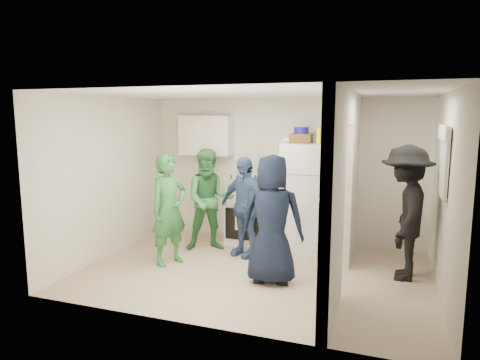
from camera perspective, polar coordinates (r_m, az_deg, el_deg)
name	(u,v)px	position (r m, az deg, el deg)	size (l,w,h in m)	color
floor	(255,272)	(6.23, 1.98, -12.14)	(4.80, 4.80, 0.00)	tan
wall_back	(284,171)	(7.53, 5.89, 1.27)	(4.80, 4.80, 0.00)	silver
wall_front	(205,211)	(4.34, -4.66, -4.18)	(4.80, 4.80, 0.00)	silver
wall_left	(109,177)	(7.00, -17.08, 0.36)	(3.40, 3.40, 0.00)	silver
wall_right	(446,196)	(5.69, 25.81, -1.96)	(3.40, 3.40, 0.00)	silver
ceiling	(256,93)	(5.84, 2.11, 11.47)	(4.80, 4.80, 0.00)	white
partition_pier_back	(351,179)	(6.76, 14.63, 0.18)	(0.12, 1.20, 2.50)	silver
partition_pier_front	(333,208)	(4.60, 12.32, -3.63)	(0.12, 1.20, 2.50)	silver
partition_header	(347,108)	(5.59, 14.08, 9.30)	(0.12, 1.00, 0.40)	silver
stove	(250,217)	(7.50, 1.28, -4.91)	(0.76, 0.63, 0.90)	white
upper_cabinet	(206,135)	(7.75, -4.53, 5.95)	(0.95, 0.34, 0.70)	silver
fridge	(305,196)	(7.15, 8.69, -2.19)	(0.72, 0.70, 1.76)	white
wicker_basket	(301,138)	(7.10, 8.15, 5.52)	(0.35, 0.25, 0.15)	brown
blue_bowl	(301,130)	(7.10, 8.17, 6.57)	(0.24, 0.24, 0.11)	navy
yellow_cup_stack_top	(319,136)	(6.90, 10.53, 5.79)	(0.09, 0.09, 0.25)	#F6FC15
wall_clock	(287,145)	(7.46, 6.28, 4.66)	(0.22, 0.22, 0.03)	white
spice_shelf	(283,165)	(7.47, 5.81, 1.98)	(0.35, 0.08, 0.03)	olive
nook_window	(445,161)	(5.83, 25.66, 2.27)	(0.03, 0.70, 0.80)	black
nook_window_frame	(444,161)	(5.83, 25.51, 2.27)	(0.04, 0.76, 0.86)	white
nook_valance	(443,133)	(5.80, 25.49, 5.72)	(0.04, 0.82, 0.18)	white
yellow_cup_stack_stove	(239,186)	(7.22, -0.15, -0.77)	(0.09, 0.09, 0.25)	orange
red_cup	(258,190)	(7.15, 2.47, -1.41)	(0.09, 0.09, 0.12)	#B10B1D
person_green_left	(169,210)	(6.43, -9.46, -3.92)	(0.60, 0.40, 1.65)	#387B31
person_green_center	(210,200)	(7.03, -4.08, -2.67)	(0.81, 0.63, 1.67)	#377D3D
person_denim	(244,207)	(6.72, 0.57, -3.57)	(0.93, 0.39, 1.58)	#38547B
person_navy	(272,219)	(5.64, 4.28, -5.25)	(0.84, 0.55, 1.72)	black
person_nook	(405,213)	(6.17, 21.18, -4.08)	(1.18, 0.68, 1.83)	black
bottle_a	(237,182)	(7.58, -0.37, -0.32)	(0.08, 0.08, 0.25)	brown
bottle_b	(238,184)	(7.36, -0.27, -0.57)	(0.08, 0.08, 0.26)	#1B4C19
bottle_c	(248,183)	(7.57, 1.08, -0.35)	(0.08, 0.08, 0.25)	#A9B3B8
bottle_d	(250,183)	(7.35, 1.31, -0.38)	(0.07, 0.07, 0.31)	#736314
bottle_e	(257,183)	(7.54, 2.33, -0.38)	(0.08, 0.08, 0.25)	#AAB1BC
bottle_f	(259,184)	(7.34, 2.50, -0.57)	(0.06, 0.06, 0.26)	black
bottle_g	(267,183)	(7.42, 3.64, -0.35)	(0.06, 0.06, 0.30)	#A98D37
bottle_h	(231,183)	(7.39, -1.18, -0.41)	(0.06, 0.06, 0.29)	#A4A8B0
bottle_i	(255,183)	(7.47, 2.04, -0.38)	(0.07, 0.07, 0.27)	#582D0F
bottle_j	(265,185)	(7.21, 3.39, -0.62)	(0.06, 0.06, 0.30)	#1C511C
bottle_k	(239,183)	(7.51, -0.08, -0.38)	(0.08, 0.08, 0.26)	brown
bottle_l	(255,185)	(7.22, 2.00, -0.69)	(0.07, 0.07, 0.27)	#8F919E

